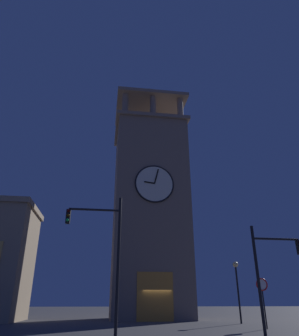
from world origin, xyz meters
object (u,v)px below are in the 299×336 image
Objects in this scene: street_lamp at (237,279)px; no_horn_sign at (262,289)px; clocktower at (149,210)px; traffic_signal_near at (103,244)px; traffic_signal_mid at (272,263)px.

street_lamp is 1.55× the size of no_horn_sign.
no_horn_sign is (0.54, 5.19, -0.92)m from street_lamp.
clocktower reaches higher than no_horn_sign.
traffic_signal_near is 9.01m from traffic_signal_mid.
traffic_signal_near is 1.50× the size of street_lamp.
traffic_signal_mid is at bearing 104.72° from clocktower.
clocktower reaches higher than street_lamp.
clocktower is at bearing -49.75° from street_lamp.
traffic_signal_mid is 1.83× the size of no_horn_sign.
traffic_signal_near is at bearing 73.62° from clocktower.
clocktower is at bearing -75.28° from traffic_signal_mid.
street_lamp is at bearing 130.25° from clocktower.
traffic_signal_mid is 4.33m from no_horn_sign.
traffic_signal_mid reaches higher than street_lamp.
street_lamp is at bearing -101.04° from traffic_signal_mid.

